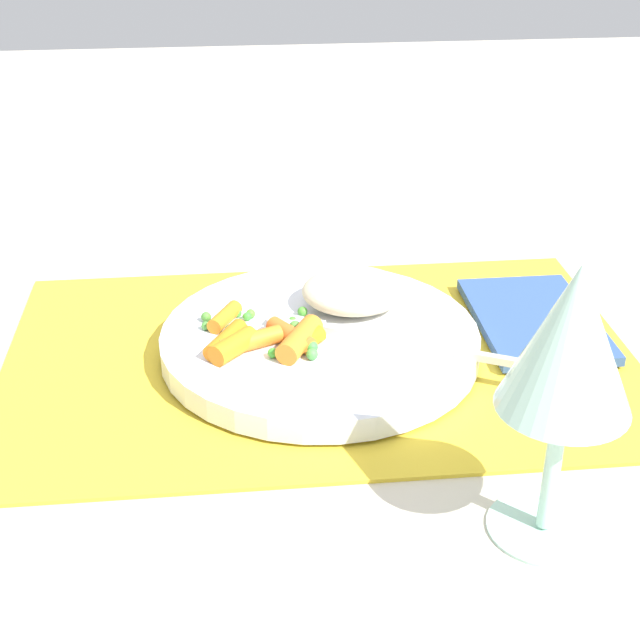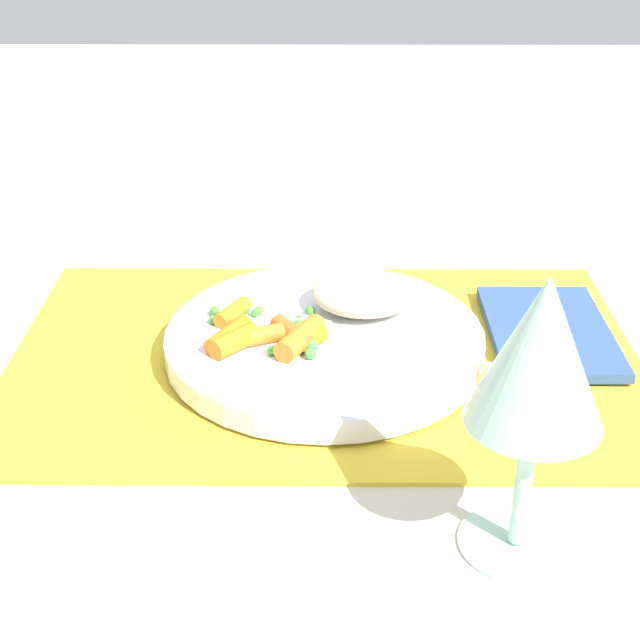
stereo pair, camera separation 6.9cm
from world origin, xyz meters
name	(u,v)px [view 1 (the left image)]	position (x,y,z in m)	size (l,w,h in m)	color
ground_plane	(320,358)	(0.00, 0.00, 0.00)	(2.40, 2.40, 0.00)	beige
placemat	(320,355)	(0.00, 0.00, 0.00)	(0.50, 0.32, 0.01)	gold
plate	(320,341)	(0.00, 0.00, 0.02)	(0.25, 0.25, 0.02)	white
rice_mound	(354,291)	(-0.03, -0.04, 0.04)	(0.09, 0.07, 0.03)	beige
carrot_portion	(265,339)	(0.04, 0.02, 0.03)	(0.09, 0.09, 0.02)	orange
pea_scatter	(267,329)	(0.04, 0.00, 0.03)	(0.09, 0.08, 0.01)	#51A43D
fork	(370,337)	(-0.04, 0.02, 0.03)	(0.19, 0.10, 0.01)	#BCBCBC
wine_glass	(570,348)	(-0.11, 0.22, 0.13)	(0.08, 0.08, 0.18)	#B2E0CC
napkin	(535,320)	(-0.18, -0.03, 0.01)	(0.10, 0.15, 0.01)	#33518C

